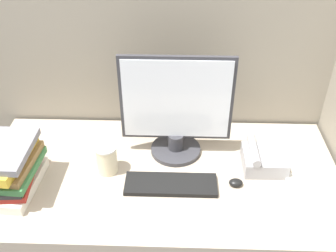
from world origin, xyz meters
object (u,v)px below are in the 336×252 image
(desk_telephone, at_px, (263,159))
(mouse, at_px, (236,183))
(book_stack, at_px, (7,168))
(keyboard, at_px, (171,184))
(monitor, at_px, (176,112))
(coffee_cup, at_px, (107,159))

(desk_telephone, bearing_deg, mouse, -136.43)
(book_stack, relative_size, desk_telephone, 1.77)
(mouse, height_order, book_stack, book_stack)
(keyboard, height_order, mouse, mouse)
(mouse, relative_size, book_stack, 0.18)
(monitor, relative_size, mouse, 8.36)
(coffee_cup, bearing_deg, book_stack, -163.62)
(mouse, xyz_separation_m, coffee_cup, (-0.54, 0.07, 0.05))
(coffee_cup, height_order, book_stack, book_stack)
(desk_telephone, bearing_deg, book_stack, -171.26)
(monitor, bearing_deg, keyboard, -93.96)
(keyboard, xyz_separation_m, desk_telephone, (0.39, 0.14, 0.03))
(keyboard, xyz_separation_m, coffee_cup, (-0.27, 0.09, 0.06))
(book_stack, bearing_deg, mouse, 2.43)
(mouse, bearing_deg, keyboard, -176.80)
(mouse, height_order, desk_telephone, desk_telephone)
(coffee_cup, distance_m, book_stack, 0.39)
(monitor, xyz_separation_m, mouse, (0.25, -0.21, -0.20))
(keyboard, distance_m, book_stack, 0.65)
(keyboard, height_order, coffee_cup, coffee_cup)
(monitor, relative_size, keyboard, 1.27)
(keyboard, bearing_deg, desk_telephone, 19.07)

